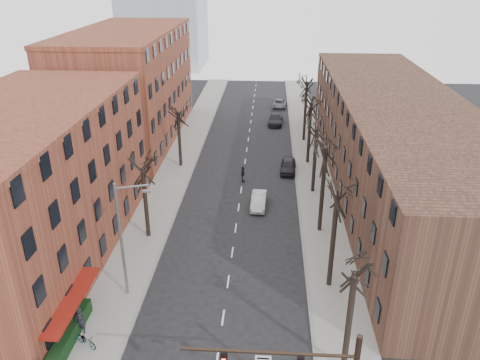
% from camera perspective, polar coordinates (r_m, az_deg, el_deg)
% --- Properties ---
extents(sidewalk_left, '(4.00, 90.00, 0.15)m').
position_cam_1_polar(sidewalk_left, '(57.42, -7.42, 2.14)').
color(sidewalk_left, gray).
rests_on(sidewalk_left, ground).
extents(sidewalk_right, '(4.00, 90.00, 0.15)m').
position_cam_1_polar(sidewalk_right, '(56.65, 8.69, 1.74)').
color(sidewalk_right, gray).
rests_on(sidewalk_right, ground).
extents(building_left_near, '(12.00, 26.00, 12.00)m').
position_cam_1_polar(building_left_near, '(40.37, -24.40, -0.88)').
color(building_left_near, brown).
rests_on(building_left_near, ground).
extents(building_left_far, '(12.00, 28.00, 14.00)m').
position_cam_1_polar(building_left_far, '(65.54, -13.32, 10.92)').
color(building_left_far, brown).
rests_on(building_left_far, ground).
extents(building_right, '(12.00, 50.00, 10.00)m').
position_cam_1_polar(building_right, '(51.68, 18.34, 4.31)').
color(building_right, '#533526').
rests_on(building_right, ground).
extents(awning_left, '(1.20, 7.00, 0.15)m').
position_cam_1_polar(awning_left, '(34.04, -19.14, -17.10)').
color(awning_left, maroon).
rests_on(awning_left, ground).
extents(hedge, '(0.80, 6.00, 1.00)m').
position_cam_1_polar(hedge, '(32.99, -20.12, -17.35)').
color(hedge, black).
rests_on(hedge, sidewalk_left).
extents(tree_right_b, '(5.20, 5.20, 10.80)m').
position_cam_1_polar(tree_right_b, '(36.69, 10.75, -12.53)').
color(tree_right_b, black).
rests_on(tree_right_b, ground).
extents(tree_right_c, '(5.20, 5.20, 11.60)m').
position_cam_1_polar(tree_right_c, '(43.29, 9.62, -6.12)').
color(tree_right_c, black).
rests_on(tree_right_c, ground).
extents(tree_right_d, '(5.20, 5.20, 10.00)m').
position_cam_1_polar(tree_right_d, '(50.29, 8.82, -1.44)').
color(tree_right_d, black).
rests_on(tree_right_d, ground).
extents(tree_right_e, '(5.20, 5.20, 10.80)m').
position_cam_1_polar(tree_right_e, '(57.56, 8.21, 2.07)').
color(tree_right_e, black).
rests_on(tree_right_e, ground).
extents(tree_right_f, '(5.20, 5.20, 11.60)m').
position_cam_1_polar(tree_right_f, '(65.00, 7.75, 4.79)').
color(tree_right_f, black).
rests_on(tree_right_f, ground).
extents(tree_left_a, '(5.20, 5.20, 9.50)m').
position_cam_1_polar(tree_left_a, '(42.59, -11.05, -6.80)').
color(tree_left_a, black).
rests_on(tree_left_a, ground).
extents(tree_left_b, '(5.20, 5.20, 9.50)m').
position_cam_1_polar(tree_left_b, '(56.47, -7.20, 1.67)').
color(tree_left_b, black).
rests_on(tree_left_b, ground).
extents(streetlight, '(2.45, 0.22, 9.03)m').
position_cam_1_polar(streetlight, '(33.34, -14.06, -6.63)').
color(streetlight, slate).
rests_on(streetlight, ground).
extents(silver_sedan, '(1.60, 4.13, 1.34)m').
position_cam_1_polar(silver_sedan, '(46.47, 2.29, -2.53)').
color(silver_sedan, '#ACADB3').
rests_on(silver_sedan, ground).
extents(parked_car_near, '(2.04, 4.43, 1.47)m').
position_cam_1_polar(parked_car_near, '(54.58, 5.90, 1.74)').
color(parked_car_near, black).
rests_on(parked_car_near, ground).
extents(parked_car_mid, '(2.44, 5.27, 1.49)m').
position_cam_1_polar(parked_car_mid, '(71.36, 4.37, 7.40)').
color(parked_car_mid, black).
rests_on(parked_car_mid, ground).
extents(parked_car_far, '(2.40, 4.70, 1.27)m').
position_cam_1_polar(parked_car_far, '(80.28, 4.84, 9.28)').
color(parked_car_far, slate).
rests_on(parked_car_far, ground).
extents(pedestrian_a, '(0.72, 0.48, 1.94)m').
position_cam_1_polar(pedestrian_a, '(33.08, -18.90, -15.92)').
color(pedestrian_a, black).
rests_on(pedestrian_a, sidewalk_left).
extents(pedestrian_crossing, '(0.48, 1.09, 1.83)m').
position_cam_1_polar(pedestrian_crossing, '(51.67, 0.34, 0.73)').
color(pedestrian_crossing, black).
rests_on(pedestrian_crossing, ground).
extents(bicycle, '(1.76, 1.34, 0.89)m').
position_cam_1_polar(bicycle, '(32.40, -18.22, -18.05)').
color(bicycle, gray).
rests_on(bicycle, sidewalk_left).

